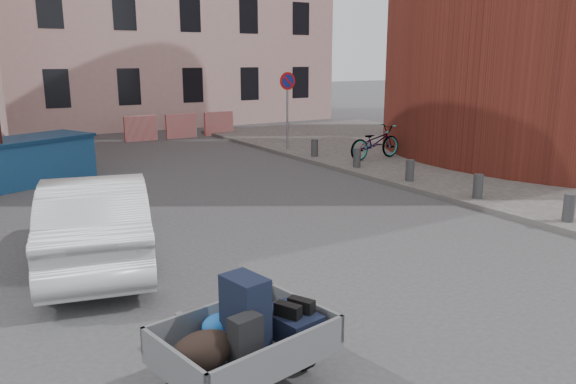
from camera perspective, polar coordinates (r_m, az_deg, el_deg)
ground at (r=8.83m, az=-1.20°, el=-7.91°), size 120.00×120.00×0.00m
sidewalk at (r=18.26m, az=20.07°, el=2.64°), size 9.00×24.00×0.12m
no_parking_sign at (r=19.49m, az=-0.05°, el=9.87°), size 0.60×0.09×2.65m
bollards at (r=14.87m, az=12.27°, el=2.18°), size 0.22×9.02×0.55m
barriers at (r=23.79m, az=-10.80°, el=6.61°), size 4.70×0.18×1.00m
trailer at (r=5.55m, az=-4.50°, el=-14.60°), size 1.77×1.92×1.20m
dumpster at (r=16.34m, az=-24.37°, el=3.04°), size 3.25×2.56×1.21m
silver_car at (r=9.46m, az=-18.91°, el=-2.63°), size 2.49×4.58×1.43m
bicycle at (r=17.94m, az=8.83°, el=5.02°), size 2.05×0.83×1.06m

